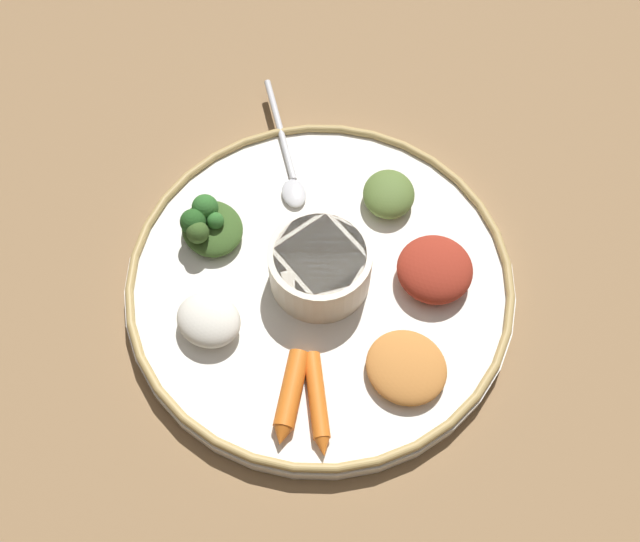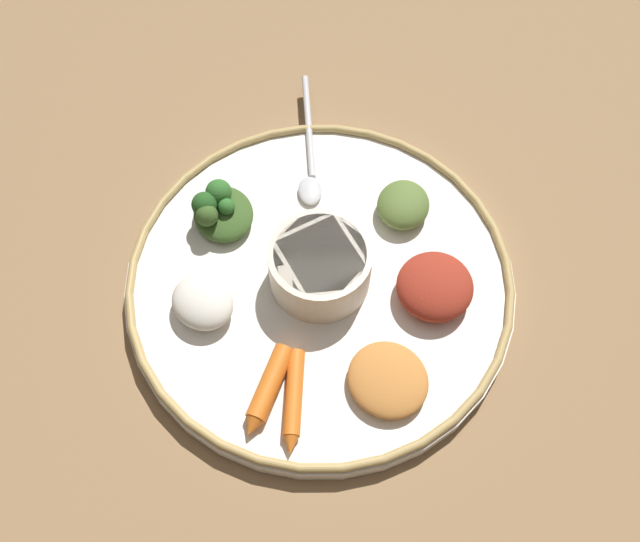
{
  "view_description": "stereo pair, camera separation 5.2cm",
  "coord_description": "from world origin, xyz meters",
  "px_view_note": "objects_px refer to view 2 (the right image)",
  "views": [
    {
      "loc": [
        -0.08,
        -0.3,
        0.61
      ],
      "look_at": [
        0.0,
        0.0,
        0.03
      ],
      "focal_mm": 39.9,
      "sensor_mm": 36.0,
      "label": 1
    },
    {
      "loc": [
        -0.03,
        -0.31,
        0.61
      ],
      "look_at": [
        0.0,
        0.0,
        0.03
      ],
      "focal_mm": 39.9,
      "sensor_mm": 36.0,
      "label": 2
    }
  ],
  "objects_px": {
    "spoon": "(311,159)",
    "carrot_outer": "(294,400)",
    "greens_pile": "(219,210)",
    "carrot_near_spoon": "(268,389)",
    "center_bowl": "(320,265)"
  },
  "relations": [
    {
      "from": "spoon",
      "to": "carrot_near_spoon",
      "type": "bearing_deg",
      "value": -104.07
    },
    {
      "from": "carrot_outer",
      "to": "carrot_near_spoon",
      "type": "bearing_deg",
      "value": 153.07
    },
    {
      "from": "center_bowl",
      "to": "greens_pile",
      "type": "distance_m",
      "value": 0.12
    },
    {
      "from": "spoon",
      "to": "carrot_outer",
      "type": "height_order",
      "value": "carrot_outer"
    },
    {
      "from": "carrot_outer",
      "to": "greens_pile",
      "type": "bearing_deg",
      "value": 105.91
    },
    {
      "from": "carrot_outer",
      "to": "center_bowl",
      "type": "bearing_deg",
      "value": 73.48
    },
    {
      "from": "center_bowl",
      "to": "carrot_outer",
      "type": "xyz_separation_m",
      "value": [
        -0.03,
        -0.12,
        -0.02
      ]
    },
    {
      "from": "greens_pile",
      "to": "carrot_outer",
      "type": "height_order",
      "value": "greens_pile"
    },
    {
      "from": "spoon",
      "to": "carrot_outer",
      "type": "bearing_deg",
      "value": -98.9
    },
    {
      "from": "center_bowl",
      "to": "spoon",
      "type": "distance_m",
      "value": 0.14
    },
    {
      "from": "center_bowl",
      "to": "greens_pile",
      "type": "height_order",
      "value": "center_bowl"
    },
    {
      "from": "spoon",
      "to": "greens_pile",
      "type": "height_order",
      "value": "greens_pile"
    },
    {
      "from": "spoon",
      "to": "carrot_outer",
      "type": "relative_size",
      "value": 1.85
    },
    {
      "from": "spoon",
      "to": "greens_pile",
      "type": "relative_size",
      "value": 2.22
    },
    {
      "from": "carrot_near_spoon",
      "to": "carrot_outer",
      "type": "bearing_deg",
      "value": -26.93
    }
  ]
}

